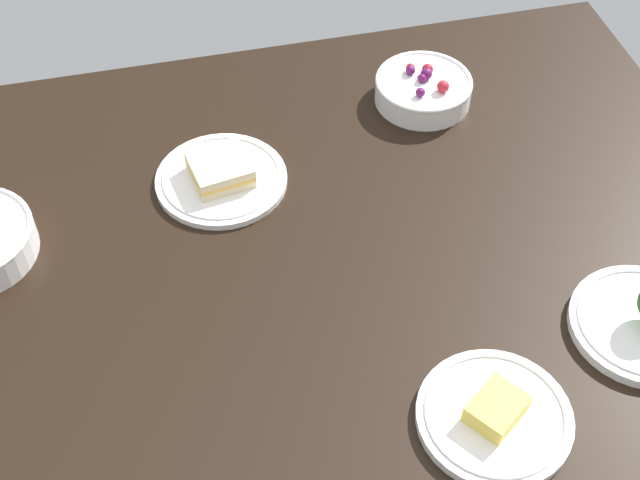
{
  "coord_description": "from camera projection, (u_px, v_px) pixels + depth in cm",
  "views": [
    {
      "loc": [
        -18.79,
        -78.29,
        96.81
      ],
      "look_at": [
        0.0,
        0.0,
        6.0
      ],
      "focal_mm": 49.41,
      "sensor_mm": 36.0,
      "label": 1
    }
  ],
  "objects": [
    {
      "name": "dining_table",
      "position": [
        320.0,
        259.0,
        1.24
      ],
      "size": [
        125.35,
        95.58,
        4.0
      ],
      "primitive_type": "cube",
      "color": "black",
      "rests_on": "ground"
    },
    {
      "name": "bowl_berries",
      "position": [
        423.0,
        89.0,
        1.43
      ],
      "size": [
        15.76,
        15.76,
        5.88
      ],
      "color": "white",
      "rests_on": "dining_table"
    },
    {
      "name": "plate_cheese",
      "position": [
        495.0,
        416.0,
        1.04
      ],
      "size": [
        18.7,
        18.7,
        4.05
      ],
      "color": "white",
      "rests_on": "dining_table"
    },
    {
      "name": "plate_sandwich",
      "position": [
        221.0,
        176.0,
        1.31
      ],
      "size": [
        19.7,
        19.7,
        4.23
      ],
      "color": "white",
      "rests_on": "dining_table"
    }
  ]
}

